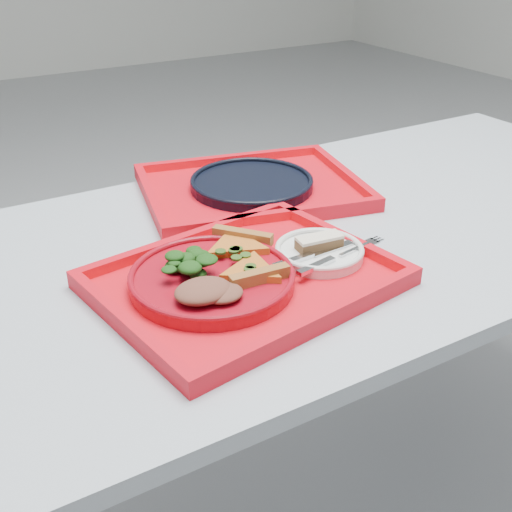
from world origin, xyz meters
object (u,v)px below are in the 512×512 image
Objects in this scene: tray_main at (245,283)px; navy_plate at (252,185)px; tray_far at (252,191)px; dinner_plate at (212,281)px; dessert_bar at (319,242)px.

tray_main is 0.38m from navy_plate.
tray_main is at bearing -121.77° from navy_plate.
tray_main is at bearing -108.90° from tray_far.
dinner_plate is 3.16× the size of dessert_bar.
tray_far is 0.33m from dessert_bar.
tray_main is 1.73× the size of dinner_plate.
dessert_bar is (-0.05, -0.32, 0.02)m from navy_plate.
tray_main is at bearing -10.30° from dinner_plate.
dinner_plate reaches higher than tray_main.
tray_far is at bearing 87.34° from dessert_bar.
navy_plate is (0.26, 0.32, -0.00)m from dinner_plate.
tray_main is 0.15m from dessert_bar.
navy_plate is (0.20, 0.33, 0.01)m from tray_main.
dinner_plate is 0.21m from dessert_bar.
tray_far is 1.73× the size of navy_plate.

